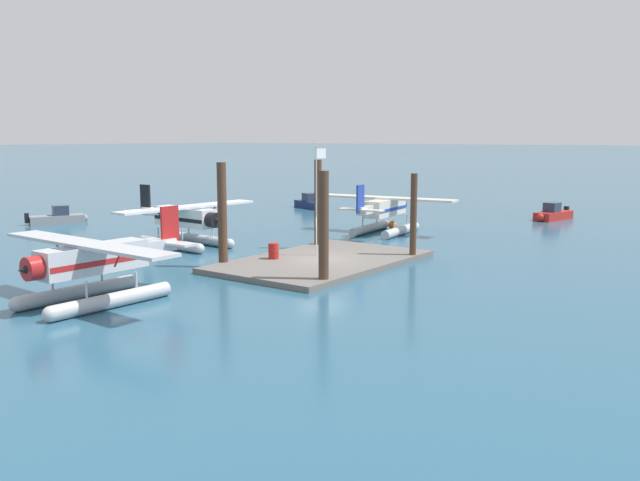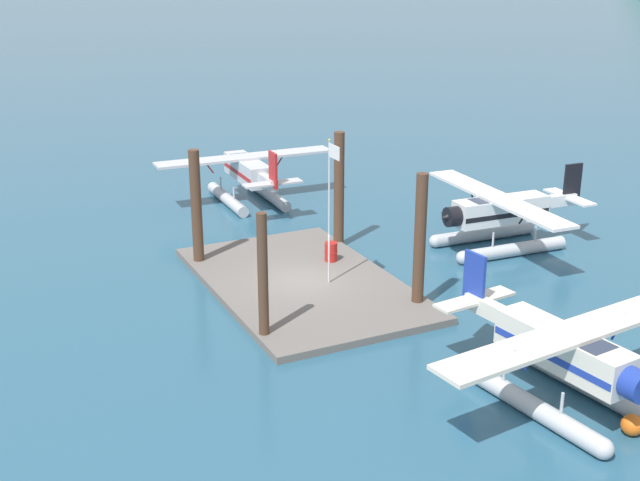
{
  "view_description": "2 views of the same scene",
  "coord_description": "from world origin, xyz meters",
  "px_view_note": "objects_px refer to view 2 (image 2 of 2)",
  "views": [
    {
      "loc": [
        -29.84,
        -21.77,
        7.02
      ],
      "look_at": [
        -0.11,
        0.04,
        1.34
      ],
      "focal_mm": 37.7,
      "sensor_mm": 36.0,
      "label": 1
    },
    {
      "loc": [
        29.92,
        -13.6,
        13.63
      ],
      "look_at": [
        -1.21,
        1.44,
        1.51
      ],
      "focal_mm": 46.04,
      "sensor_mm": 36.0,
      "label": 2
    }
  ],
  "objects_px": {
    "flagpole": "(330,196)",
    "seaplane_white_bow_centre": "(500,217)",
    "fuel_drum": "(331,252)",
    "seaplane_silver_port_fwd": "(247,176)",
    "seaplane_cream_stbd_fwd": "(563,360)",
    "mooring_buoy": "(632,425)"
  },
  "relations": [
    {
      "from": "fuel_drum",
      "to": "seaplane_silver_port_fwd",
      "type": "bearing_deg",
      "value": 178.39
    },
    {
      "from": "flagpole",
      "to": "seaplane_silver_port_fwd",
      "type": "height_order",
      "value": "flagpole"
    },
    {
      "from": "flagpole",
      "to": "mooring_buoy",
      "type": "bearing_deg",
      "value": 12.65
    },
    {
      "from": "seaplane_cream_stbd_fwd",
      "to": "mooring_buoy",
      "type": "bearing_deg",
      "value": 17.61
    },
    {
      "from": "flagpole",
      "to": "fuel_drum",
      "type": "bearing_deg",
      "value": 152.73
    },
    {
      "from": "mooring_buoy",
      "to": "seaplane_white_bow_centre",
      "type": "xyz_separation_m",
      "value": [
        -15.13,
        6.61,
        1.25
      ]
    },
    {
      "from": "flagpole",
      "to": "seaplane_cream_stbd_fwd",
      "type": "distance_m",
      "value": 12.15
    },
    {
      "from": "fuel_drum",
      "to": "seaplane_silver_port_fwd",
      "type": "relative_size",
      "value": 0.08
    },
    {
      "from": "seaplane_white_bow_centre",
      "to": "seaplane_silver_port_fwd",
      "type": "height_order",
      "value": "same"
    },
    {
      "from": "fuel_drum",
      "to": "flagpole",
      "type": "bearing_deg",
      "value": -27.27
    },
    {
      "from": "fuel_drum",
      "to": "mooring_buoy",
      "type": "height_order",
      "value": "fuel_drum"
    },
    {
      "from": "mooring_buoy",
      "to": "seaplane_white_bow_centre",
      "type": "height_order",
      "value": "seaplane_white_bow_centre"
    },
    {
      "from": "flagpole",
      "to": "seaplane_silver_port_fwd",
      "type": "xyz_separation_m",
      "value": [
        -13.89,
        1.58,
        -2.6
      ]
    },
    {
      "from": "fuel_drum",
      "to": "seaplane_silver_port_fwd",
      "type": "height_order",
      "value": "seaplane_silver_port_fwd"
    },
    {
      "from": "mooring_buoy",
      "to": "seaplane_cream_stbd_fwd",
      "type": "xyz_separation_m",
      "value": [
        -2.34,
        -0.74,
        1.25
      ]
    },
    {
      "from": "seaplane_cream_stbd_fwd",
      "to": "seaplane_silver_port_fwd",
      "type": "xyz_separation_m",
      "value": [
        -25.5,
        -0.81,
        0.0
      ]
    },
    {
      "from": "mooring_buoy",
      "to": "seaplane_white_bow_centre",
      "type": "bearing_deg",
      "value": 156.4
    },
    {
      "from": "flagpole",
      "to": "seaplane_white_bow_centre",
      "type": "xyz_separation_m",
      "value": [
        -1.17,
        9.74,
        -2.6
      ]
    },
    {
      "from": "fuel_drum",
      "to": "seaplane_cream_stbd_fwd",
      "type": "height_order",
      "value": "seaplane_cream_stbd_fwd"
    },
    {
      "from": "seaplane_white_bow_centre",
      "to": "seaplane_cream_stbd_fwd",
      "type": "bearing_deg",
      "value": -29.89
    },
    {
      "from": "flagpole",
      "to": "seaplane_white_bow_centre",
      "type": "relative_size",
      "value": 0.6
    },
    {
      "from": "seaplane_white_bow_centre",
      "to": "flagpole",
      "type": "bearing_deg",
      "value": -83.14
    }
  ]
}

